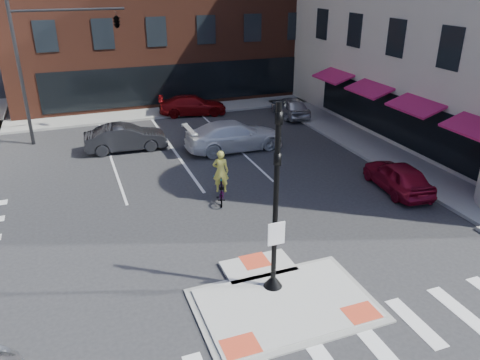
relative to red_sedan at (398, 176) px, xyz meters
name	(u,v)px	position (x,y,z in m)	size (l,w,h in m)	color
ground	(278,296)	(-8.43, -5.15, -0.70)	(120.00, 120.00, 0.00)	#28282B
refuge_island	(282,300)	(-8.43, -5.41, -0.65)	(5.40, 4.65, 0.13)	gray
sidewalk_e	(376,149)	(2.37, 4.85, -0.63)	(3.00, 24.00, 0.15)	gray
sidewalk_n	(189,109)	(-5.43, 16.85, -0.63)	(26.00, 3.00, 0.15)	gray
building_far_left	(65,12)	(-12.43, 46.85, 4.30)	(10.00, 12.00, 10.00)	slate
building_far_right	(168,0)	(0.57, 48.85, 5.30)	(12.00, 12.00, 12.00)	brown
signal_pole	(275,224)	(-8.43, -4.75, 1.66)	(0.60, 0.60, 5.98)	black
mast_arm_signal	(91,32)	(-11.91, 12.85, 5.51)	(6.10, 2.24, 8.00)	black
red_sedan	(398,176)	(0.00, 0.00, 0.00)	(1.66, 4.11, 1.40)	maroon
white_pickup	(234,136)	(-5.15, 7.85, 0.11)	(2.28, 5.61, 1.63)	white
bg_car_dark	(126,138)	(-10.93, 9.87, 0.04)	(1.58, 4.52, 1.49)	#242428
bg_car_silver	(290,107)	(0.82, 12.74, 0.00)	(1.66, 4.12, 1.40)	silver
bg_car_red	(193,105)	(-5.46, 15.61, -0.02)	(1.91, 4.70, 1.36)	maroon
cyclist	(221,184)	(-7.95, 1.85, 0.09)	(1.21, 2.01, 2.36)	#3F3F44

